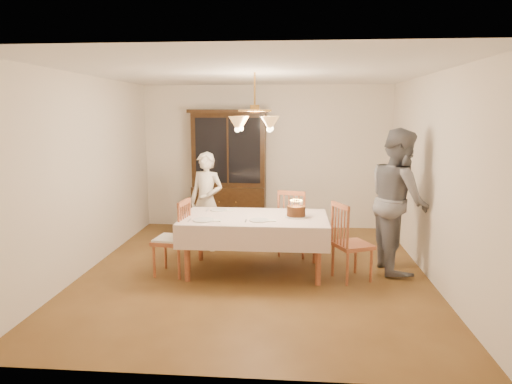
# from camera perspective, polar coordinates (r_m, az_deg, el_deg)

# --- Properties ---
(ground) EXTENTS (5.00, 5.00, 0.00)m
(ground) POSITION_cam_1_polar(r_m,az_deg,el_deg) (6.21, -0.15, -9.90)
(ground) COLOR brown
(ground) RESTS_ON ground
(room_shell) EXTENTS (5.00, 5.00, 5.00)m
(room_shell) POSITION_cam_1_polar(r_m,az_deg,el_deg) (5.87, -0.16, 4.78)
(room_shell) COLOR white
(room_shell) RESTS_ON ground
(dining_table) EXTENTS (1.90, 1.10, 0.76)m
(dining_table) POSITION_cam_1_polar(r_m,az_deg,el_deg) (6.02, -0.16, -3.77)
(dining_table) COLOR #994B2C
(dining_table) RESTS_ON ground
(china_hutch) EXTENTS (1.38, 0.54, 2.16)m
(china_hutch) POSITION_cam_1_polar(r_m,az_deg,el_deg) (8.23, -3.35, 2.44)
(china_hutch) COLOR black
(china_hutch) RESTS_ON ground
(chair_far_side) EXTENTS (0.53, 0.52, 1.00)m
(chair_far_side) POSITION_cam_1_polar(r_m,az_deg,el_deg) (6.82, 4.77, -4.26)
(chair_far_side) COLOR #994B2C
(chair_far_side) RESTS_ON ground
(chair_left_end) EXTENTS (0.47, 0.49, 1.00)m
(chair_left_end) POSITION_cam_1_polar(r_m,az_deg,el_deg) (6.09, -10.45, -5.99)
(chair_left_end) COLOR #994B2C
(chair_left_end) RESTS_ON ground
(chair_right_end) EXTENTS (0.56, 0.57, 1.00)m
(chair_right_end) POSITION_cam_1_polar(r_m,az_deg,el_deg) (5.93, 11.83, -6.59)
(chair_right_end) COLOR #994B2C
(chair_right_end) RESTS_ON ground
(elderly_woman) EXTENTS (0.64, 0.52, 1.52)m
(elderly_woman) POSITION_cam_1_polar(r_m,az_deg,el_deg) (7.06, -6.20, -1.16)
(elderly_woman) COLOR #F3E6CD
(elderly_woman) RESTS_ON ground
(adult_in_grey) EXTENTS (0.82, 1.00, 1.91)m
(adult_in_grey) POSITION_cam_1_polar(r_m,az_deg,el_deg) (6.35, 17.40, -0.98)
(adult_in_grey) COLOR slate
(adult_in_grey) RESTS_ON ground
(birthday_cake) EXTENTS (0.30, 0.30, 0.23)m
(birthday_cake) POSITION_cam_1_polar(r_m,az_deg,el_deg) (5.98, 5.03, -2.46)
(birthday_cake) COLOR white
(birthday_cake) RESTS_ON dining_table
(place_setting_near_left) EXTENTS (0.41, 0.27, 0.02)m
(place_setting_near_left) POSITION_cam_1_polar(r_m,az_deg,el_deg) (5.80, -6.49, -3.51)
(place_setting_near_left) COLOR white
(place_setting_near_left) RESTS_ON dining_table
(place_setting_near_right) EXTENTS (0.39, 0.24, 0.02)m
(place_setting_near_right) POSITION_cam_1_polar(r_m,az_deg,el_deg) (5.75, 0.52, -3.56)
(place_setting_near_right) COLOR white
(place_setting_near_right) RESTS_ON dining_table
(place_setting_far_left) EXTENTS (0.38, 0.23, 0.02)m
(place_setting_far_left) POSITION_cam_1_polar(r_m,az_deg,el_deg) (6.39, -4.59, -2.25)
(place_setting_far_left) COLOR white
(place_setting_far_left) RESTS_ON dining_table
(chandelier) EXTENTS (0.62, 0.62, 0.73)m
(chandelier) POSITION_cam_1_polar(r_m,az_deg,el_deg) (5.85, -0.16, 8.64)
(chandelier) COLOR #BF8C3F
(chandelier) RESTS_ON ground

